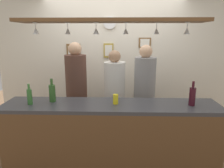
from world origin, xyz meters
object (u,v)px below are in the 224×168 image
(person_left_brown_shirt, at_px, (76,86))
(wall_clock, at_px, (110,23))
(picture_frame_upper_small, at_px, (145,43))
(drink_can, at_px, (116,99))
(bottle_wine_dark_red, at_px, (192,96))
(bottle_beer_green_import, at_px, (30,96))
(person_middle_white_patterned_shirt, at_px, (114,91))
(person_right_grey_shirt, at_px, (145,88))
(picture_frame_caricature, at_px, (74,53))
(bottle_champagne_green, at_px, (52,93))
(picture_frame_crest, at_px, (109,50))

(person_left_brown_shirt, distance_m, wall_clock, 1.30)
(picture_frame_upper_small, bearing_deg, drink_can, -109.95)
(bottle_wine_dark_red, xyz_separation_m, wall_clock, (-1.06, 1.42, 0.93))
(bottle_beer_green_import, height_order, picture_frame_upper_small, picture_frame_upper_small)
(drink_can, distance_m, picture_frame_upper_small, 1.62)
(bottle_wine_dark_red, distance_m, wall_clock, 2.00)
(person_left_brown_shirt, xyz_separation_m, bottle_beer_green_import, (-0.41, -0.83, 0.07))
(wall_clock, bearing_deg, drink_can, -84.63)
(person_left_brown_shirt, xyz_separation_m, picture_frame_upper_small, (1.16, 0.62, 0.67))
(person_middle_white_patterned_shirt, height_order, bottle_beer_green_import, person_middle_white_patterned_shirt)
(person_right_grey_shirt, bearing_deg, bottle_beer_green_import, -151.13)
(drink_can, bearing_deg, picture_frame_caricature, 119.89)
(bottle_champagne_green, bearing_deg, person_middle_white_patterned_shirt, 42.44)
(person_left_brown_shirt, relative_size, picture_frame_caricature, 5.20)
(person_left_brown_shirt, bearing_deg, picture_frame_crest, 51.64)
(person_middle_white_patterned_shirt, height_order, person_right_grey_shirt, person_right_grey_shirt)
(bottle_champagne_green, bearing_deg, person_right_grey_shirt, 29.46)
(person_left_brown_shirt, distance_m, picture_frame_crest, 0.95)
(person_middle_white_patterned_shirt, distance_m, person_right_grey_shirt, 0.49)
(person_left_brown_shirt, distance_m, person_middle_white_patterned_shirt, 0.62)
(bottle_wine_dark_red, bearing_deg, bottle_beer_green_import, -179.16)
(picture_frame_upper_small, bearing_deg, wall_clock, -179.44)
(person_right_grey_shirt, height_order, picture_frame_caricature, person_right_grey_shirt)
(person_middle_white_patterned_shirt, distance_m, picture_frame_crest, 0.88)
(person_left_brown_shirt, xyz_separation_m, drink_can, (0.65, -0.78, 0.03))
(person_right_grey_shirt, distance_m, bottle_wine_dark_red, 0.94)
(bottle_champagne_green, xyz_separation_m, wall_clock, (0.68, 1.33, 0.93))
(drink_can, bearing_deg, person_middle_white_patterned_shirt, 92.16)
(person_right_grey_shirt, relative_size, bottle_beer_green_import, 6.65)
(drink_can, height_order, picture_frame_caricature, picture_frame_caricature)
(picture_frame_caricature, height_order, wall_clock, wall_clock)
(bottle_champagne_green, height_order, wall_clock, wall_clock)
(bottle_champagne_green, relative_size, bottle_wine_dark_red, 1.00)
(bottle_wine_dark_red, bearing_deg, person_left_brown_shirt, 152.99)
(bottle_champagne_green, relative_size, drink_can, 2.46)
(picture_frame_caricature, bearing_deg, person_middle_white_patterned_shirt, -38.72)
(picture_frame_crest, bearing_deg, bottle_beer_green_import, -121.75)
(bottle_beer_green_import, relative_size, picture_frame_upper_small, 1.18)
(picture_frame_crest, bearing_deg, drink_can, -83.72)
(bottle_wine_dark_red, distance_m, picture_frame_crest, 1.84)
(bottle_beer_green_import, bearing_deg, picture_frame_caricature, 80.33)
(person_right_grey_shirt, bearing_deg, bottle_champagne_green, -150.54)
(person_middle_white_patterned_shirt, distance_m, drink_can, 0.79)
(person_right_grey_shirt, bearing_deg, person_middle_white_patterned_shirt, 180.00)
(bottle_beer_green_import, bearing_deg, person_left_brown_shirt, 63.92)
(picture_frame_upper_small, bearing_deg, picture_frame_caricature, 180.00)
(person_right_grey_shirt, distance_m, wall_clock, 1.34)
(bottle_beer_green_import, height_order, drink_can, bottle_beer_green_import)
(person_middle_white_patterned_shirt, bearing_deg, bottle_wine_dark_red, -40.00)
(person_left_brown_shirt, distance_m, drink_can, 1.01)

